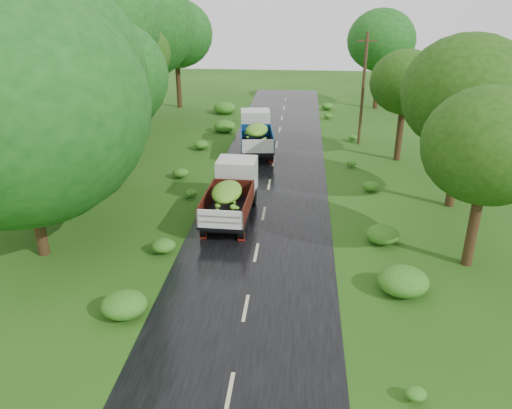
# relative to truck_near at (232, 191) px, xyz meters

# --- Properties ---
(ground) EXTENTS (120.00, 120.00, 0.00)m
(ground) POSITION_rel_truck_near_xyz_m (1.52, -11.55, -1.34)
(ground) COLOR #1A400D
(ground) RESTS_ON ground
(road) EXTENTS (6.50, 80.00, 0.02)m
(road) POSITION_rel_truck_near_xyz_m (1.52, -6.55, -1.33)
(road) COLOR black
(road) RESTS_ON ground
(road_lines) EXTENTS (0.12, 69.60, 0.00)m
(road_lines) POSITION_rel_truck_near_xyz_m (1.52, -5.55, -1.32)
(road_lines) COLOR #BFB78C
(road_lines) RESTS_ON road
(truck_near) EXTENTS (2.15, 5.69, 2.37)m
(truck_near) POSITION_rel_truck_near_xyz_m (0.00, 0.00, 0.00)
(truck_near) COLOR black
(truck_near) RESTS_ON ground
(truck_far) EXTENTS (2.75, 6.00, 2.43)m
(truck_far) POSITION_rel_truck_near_xyz_m (0.19, 10.73, 0.04)
(truck_far) COLOR black
(truck_far) RESTS_ON ground
(utility_pole) EXTENTS (1.34, 0.23, 7.65)m
(utility_pole) POSITION_rel_truck_near_xyz_m (7.35, 13.19, 2.60)
(utility_pole) COLOR #382616
(utility_pole) RESTS_ON ground
(trees_left) EXTENTS (7.30, 32.44, 10.04)m
(trees_left) POSITION_rel_truck_near_xyz_m (-8.69, 7.95, 5.46)
(trees_left) COLOR black
(trees_left) RESTS_ON ground
(trees_right) EXTENTS (4.67, 32.15, 7.62)m
(trees_right) POSITION_rel_truck_near_xyz_m (10.19, 9.19, 4.10)
(trees_right) COLOR black
(trees_right) RESTS_ON ground
(shrubs) EXTENTS (11.90, 44.00, 0.70)m
(shrubs) POSITION_rel_truck_near_xyz_m (1.52, 2.45, -0.99)
(shrubs) COLOR #1E5714
(shrubs) RESTS_ON ground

